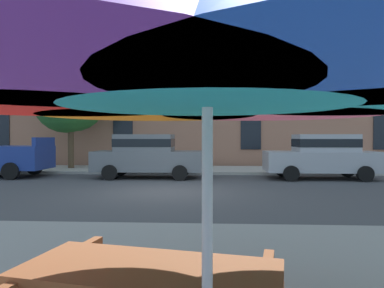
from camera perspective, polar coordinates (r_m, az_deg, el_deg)
ground_plane at (r=11.16m, az=-4.19°, el=-7.51°), size 120.00×120.00×0.00m
sidewalk_far at (r=17.87m, az=-1.40°, el=-4.08°), size 56.00×3.60×0.12m
apartment_building at (r=26.74m, az=0.03°, el=14.78°), size 42.54×12.08×16.00m
sedan_gray at (r=14.90m, az=-7.08°, el=-1.69°), size 4.40×1.98×1.78m
sedan_silver at (r=15.31m, az=19.87°, el=-1.67°), size 4.40×1.98×1.78m
street_tree_left at (r=19.40m, az=-18.56°, el=6.84°), size 3.59×3.58×5.55m
patio_umbrella at (r=1.99m, az=2.44°, el=13.21°), size 3.47×3.22×2.41m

